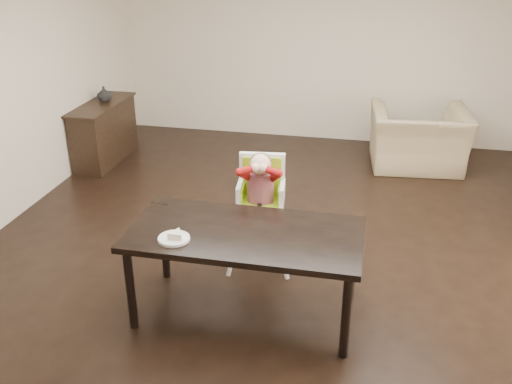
% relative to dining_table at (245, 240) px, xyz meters
% --- Properties ---
extents(ground, '(7.00, 7.00, 0.00)m').
position_rel_dining_table_xyz_m(ground, '(0.17, 0.94, -0.67)').
color(ground, black).
rests_on(ground, ground).
extents(room_walls, '(6.02, 7.02, 2.71)m').
position_rel_dining_table_xyz_m(room_walls, '(0.17, 0.94, 1.18)').
color(room_walls, beige).
rests_on(room_walls, ground).
extents(dining_table, '(1.80, 0.90, 0.75)m').
position_rel_dining_table_xyz_m(dining_table, '(0.00, 0.00, 0.00)').
color(dining_table, black).
rests_on(dining_table, ground).
extents(high_chair, '(0.50, 0.50, 1.09)m').
position_rel_dining_table_xyz_m(high_chair, '(-0.04, 0.81, 0.10)').
color(high_chair, white).
rests_on(high_chair, ground).
extents(plate, '(0.32, 0.32, 0.07)m').
position_rel_dining_table_xyz_m(plate, '(-0.48, -0.24, 0.10)').
color(plate, white).
rests_on(plate, dining_table).
extents(armchair, '(1.27, 0.89, 1.05)m').
position_rel_dining_table_xyz_m(armchair, '(1.48, 3.54, -0.15)').
color(armchair, tan).
rests_on(armchair, ground).
extents(sideboard, '(0.44, 1.26, 0.79)m').
position_rel_dining_table_xyz_m(sideboard, '(-2.61, 2.92, -0.27)').
color(sideboard, black).
rests_on(sideboard, ground).
extents(vase, '(0.25, 0.26, 0.19)m').
position_rel_dining_table_xyz_m(vase, '(-2.61, 3.03, 0.21)').
color(vase, '#99999E').
rests_on(vase, sideboard).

